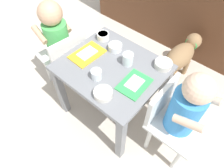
{
  "coord_description": "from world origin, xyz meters",
  "views": [
    {
      "loc": [
        0.53,
        -0.61,
        1.32
      ],
      "look_at": [
        0.0,
        0.0,
        0.3
      ],
      "focal_mm": 32.74,
      "sensor_mm": 36.0,
      "label": 1
    }
  ],
  "objects_px": {
    "dining_table": "(112,76)",
    "dog": "(182,55)",
    "water_cup_right": "(128,60)",
    "water_cup_left": "(96,75)",
    "food_tray_left": "(87,54)",
    "cereal_bowl_right_side": "(115,47)",
    "veggie_bowl_far": "(163,64)",
    "food_tray_right": "(134,84)",
    "seated_child_right": "(183,109)",
    "cereal_bowl_left_side": "(103,36)",
    "veggie_bowl_near": "(103,93)",
    "seated_child_left": "(58,39)"
  },
  "relations": [
    {
      "from": "dog",
      "to": "water_cup_left",
      "type": "distance_m",
      "value": 0.81
    },
    {
      "from": "seated_child_right",
      "to": "dog",
      "type": "bearing_deg",
      "value": 114.68
    },
    {
      "from": "veggie_bowl_near",
      "to": "cereal_bowl_right_side",
      "type": "distance_m",
      "value": 0.36
    },
    {
      "from": "food_tray_left",
      "to": "cereal_bowl_right_side",
      "type": "relative_size",
      "value": 2.52
    },
    {
      "from": "seated_child_left",
      "to": "cereal_bowl_left_side",
      "type": "xyz_separation_m",
      "value": [
        0.24,
        0.18,
        0.04
      ]
    },
    {
      "from": "water_cup_left",
      "to": "veggie_bowl_far",
      "type": "height_order",
      "value": "water_cup_left"
    },
    {
      "from": "food_tray_left",
      "to": "cereal_bowl_right_side",
      "type": "distance_m",
      "value": 0.18
    },
    {
      "from": "dining_table",
      "to": "food_tray_right",
      "type": "bearing_deg",
      "value": -7.49
    },
    {
      "from": "water_cup_right",
      "to": "water_cup_left",
      "type": "bearing_deg",
      "value": -107.27
    },
    {
      "from": "dining_table",
      "to": "dog",
      "type": "relative_size",
      "value": 1.32
    },
    {
      "from": "food_tray_right",
      "to": "cereal_bowl_left_side",
      "type": "height_order",
      "value": "cereal_bowl_left_side"
    },
    {
      "from": "cereal_bowl_left_side",
      "to": "veggie_bowl_far",
      "type": "xyz_separation_m",
      "value": [
        0.43,
        0.04,
        -0.0
      ]
    },
    {
      "from": "seated_child_left",
      "to": "water_cup_right",
      "type": "xyz_separation_m",
      "value": [
        0.5,
        0.11,
        0.05
      ]
    },
    {
      "from": "dining_table",
      "to": "seated_child_left",
      "type": "distance_m",
      "value": 0.46
    },
    {
      "from": "food_tray_left",
      "to": "water_cup_left",
      "type": "distance_m",
      "value": 0.2
    },
    {
      "from": "cereal_bowl_right_side",
      "to": "food_tray_left",
      "type": "bearing_deg",
      "value": -124.61
    },
    {
      "from": "food_tray_right",
      "to": "cereal_bowl_right_side",
      "type": "xyz_separation_m",
      "value": [
        -0.26,
        0.14,
        0.02
      ]
    },
    {
      "from": "water_cup_left",
      "to": "water_cup_right",
      "type": "xyz_separation_m",
      "value": [
        0.06,
        0.2,
        0.01
      ]
    },
    {
      "from": "dog",
      "to": "water_cup_right",
      "type": "xyz_separation_m",
      "value": [
        -0.12,
        -0.55,
        0.28
      ]
    },
    {
      "from": "cereal_bowl_left_side",
      "to": "cereal_bowl_right_side",
      "type": "height_order",
      "value": "cereal_bowl_left_side"
    },
    {
      "from": "dog",
      "to": "dining_table",
      "type": "bearing_deg",
      "value": -105.76
    },
    {
      "from": "dining_table",
      "to": "veggie_bowl_far",
      "type": "xyz_separation_m",
      "value": [
        0.22,
        0.19,
        0.1
      ]
    },
    {
      "from": "food_tray_right",
      "to": "cereal_bowl_right_side",
      "type": "bearing_deg",
      "value": 150.64
    },
    {
      "from": "food_tray_left",
      "to": "dog",
      "type": "bearing_deg",
      "value": 61.32
    },
    {
      "from": "water_cup_right",
      "to": "cereal_bowl_right_side",
      "type": "xyz_separation_m",
      "value": [
        -0.13,
        0.05,
        -0.01
      ]
    },
    {
      "from": "seated_child_right",
      "to": "cereal_bowl_right_side",
      "type": "xyz_separation_m",
      "value": [
        -0.53,
        0.09,
        0.05
      ]
    },
    {
      "from": "cereal_bowl_right_side",
      "to": "veggie_bowl_far",
      "type": "relative_size",
      "value": 0.83
    },
    {
      "from": "water_cup_left",
      "to": "cereal_bowl_right_side",
      "type": "height_order",
      "value": "water_cup_left"
    },
    {
      "from": "dining_table",
      "to": "dog",
      "type": "xyz_separation_m",
      "value": [
        0.18,
        0.62,
        -0.16
      ]
    },
    {
      "from": "food_tray_left",
      "to": "food_tray_right",
      "type": "bearing_deg",
      "value": 0.0
    },
    {
      "from": "food_tray_left",
      "to": "food_tray_right",
      "type": "height_order",
      "value": "same"
    },
    {
      "from": "dining_table",
      "to": "seated_child_right",
      "type": "height_order",
      "value": "seated_child_right"
    },
    {
      "from": "veggie_bowl_near",
      "to": "food_tray_left",
      "type": "bearing_deg",
      "value": 149.82
    },
    {
      "from": "dining_table",
      "to": "veggie_bowl_far",
      "type": "distance_m",
      "value": 0.31
    },
    {
      "from": "dining_table",
      "to": "water_cup_right",
      "type": "xyz_separation_m",
      "value": [
        0.05,
        0.08,
        0.12
      ]
    },
    {
      "from": "dining_table",
      "to": "dog",
      "type": "height_order",
      "value": "dining_table"
    },
    {
      "from": "dining_table",
      "to": "food_tray_right",
      "type": "xyz_separation_m",
      "value": [
        0.18,
        -0.02,
        0.09
      ]
    },
    {
      "from": "food_tray_left",
      "to": "cereal_bowl_left_side",
      "type": "bearing_deg",
      "value": 99.35
    },
    {
      "from": "food_tray_left",
      "to": "water_cup_right",
      "type": "height_order",
      "value": "water_cup_right"
    },
    {
      "from": "dog",
      "to": "veggie_bowl_far",
      "type": "bearing_deg",
      "value": -84.12
    },
    {
      "from": "seated_child_left",
      "to": "food_tray_left",
      "type": "distance_m",
      "value": 0.27
    },
    {
      "from": "veggie_bowl_far",
      "to": "veggie_bowl_near",
      "type": "bearing_deg",
      "value": -107.55
    },
    {
      "from": "dog",
      "to": "veggie_bowl_far",
      "type": "height_order",
      "value": "veggie_bowl_far"
    },
    {
      "from": "veggie_bowl_far",
      "to": "water_cup_right",
      "type": "bearing_deg",
      "value": -145.2
    },
    {
      "from": "dog",
      "to": "food_tray_right",
      "type": "height_order",
      "value": "food_tray_right"
    },
    {
      "from": "seated_child_left",
      "to": "water_cup_right",
      "type": "height_order",
      "value": "seated_child_left"
    },
    {
      "from": "water_cup_right",
      "to": "cereal_bowl_right_side",
      "type": "height_order",
      "value": "water_cup_right"
    },
    {
      "from": "food_tray_left",
      "to": "veggie_bowl_near",
      "type": "distance_m",
      "value": 0.32
    },
    {
      "from": "cereal_bowl_right_side",
      "to": "seated_child_left",
      "type": "bearing_deg",
      "value": -157.61
    },
    {
      "from": "water_cup_right",
      "to": "cereal_bowl_left_side",
      "type": "height_order",
      "value": "water_cup_right"
    }
  ]
}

